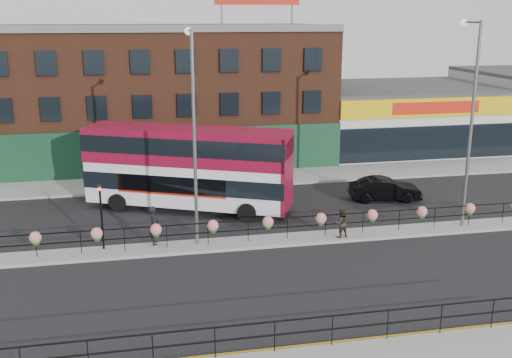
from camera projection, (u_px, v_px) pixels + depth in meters
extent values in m
plane|color=black|center=(268.00, 243.00, 29.97)|extent=(120.00, 120.00, 0.00)
cube|color=#969593|center=(230.00, 179.00, 41.30)|extent=(60.00, 4.00, 0.15)
cube|color=#969593|center=(268.00, 241.00, 29.95)|extent=(60.00, 1.60, 0.15)
cube|color=gold|center=(328.00, 343.00, 20.80)|extent=(60.00, 0.10, 0.01)
cube|color=gold|center=(330.00, 345.00, 20.63)|extent=(60.00, 0.10, 0.01)
cube|color=brown|center=(163.00, 95.00, 46.80)|extent=(25.00, 12.00, 10.00)
cube|color=#3F3F42|center=(160.00, 27.00, 45.44)|extent=(25.00, 12.00, 0.30)
cube|color=#123B23|center=(169.00, 153.00, 41.92)|extent=(25.00, 0.25, 3.40)
cube|color=silver|center=(400.00, 118.00, 51.26)|extent=(15.00, 12.00, 5.00)
cube|color=#3F3F42|center=(402.00, 87.00, 50.56)|extent=(15.00, 12.00, 0.30)
cube|color=#E0B00B|center=(435.00, 107.00, 45.04)|extent=(15.00, 0.25, 1.40)
cube|color=red|center=(436.00, 108.00, 44.93)|extent=(7.00, 0.10, 0.90)
cube|color=black|center=(433.00, 143.00, 45.75)|extent=(15.00, 0.25, 2.60)
cylinder|color=slate|center=(222.00, 15.00, 41.25)|extent=(0.12, 0.12, 1.40)
cylinder|color=slate|center=(292.00, 15.00, 42.20)|extent=(0.12, 0.12, 1.40)
cube|color=black|center=(268.00, 219.00, 29.64)|extent=(30.00, 0.05, 0.05)
cube|color=black|center=(268.00, 228.00, 29.77)|extent=(30.00, 0.05, 0.05)
cylinder|color=black|center=(36.00, 246.00, 27.69)|extent=(0.04, 0.04, 1.10)
cylinder|color=black|center=(81.00, 242.00, 28.07)|extent=(0.04, 0.04, 1.10)
cylinder|color=black|center=(124.00, 239.00, 28.46)|extent=(0.04, 0.04, 1.10)
cylinder|color=black|center=(167.00, 236.00, 28.84)|extent=(0.04, 0.04, 1.10)
cylinder|color=black|center=(208.00, 234.00, 29.22)|extent=(0.04, 0.04, 1.10)
cylinder|color=black|center=(248.00, 231.00, 29.60)|extent=(0.04, 0.04, 1.10)
cylinder|color=black|center=(287.00, 228.00, 29.98)|extent=(0.04, 0.04, 1.10)
cylinder|color=black|center=(326.00, 225.00, 30.36)|extent=(0.04, 0.04, 1.10)
cylinder|color=black|center=(363.00, 223.00, 30.74)|extent=(0.04, 0.04, 1.10)
cylinder|color=black|center=(399.00, 220.00, 31.12)|extent=(0.04, 0.04, 1.10)
cylinder|color=black|center=(435.00, 218.00, 31.50)|extent=(0.04, 0.04, 1.10)
cylinder|color=black|center=(469.00, 215.00, 31.88)|extent=(0.04, 0.04, 1.10)
cylinder|color=black|center=(503.00, 213.00, 32.26)|extent=(0.04, 0.04, 1.10)
sphere|color=#E1777A|center=(35.00, 237.00, 27.59)|extent=(0.56, 0.56, 0.56)
sphere|color=#225E1A|center=(36.00, 242.00, 27.65)|extent=(0.36, 0.36, 0.36)
sphere|color=#E1777A|center=(97.00, 233.00, 28.11)|extent=(0.56, 0.56, 0.56)
sphere|color=#225E1A|center=(97.00, 238.00, 28.17)|extent=(0.36, 0.36, 0.36)
sphere|color=#E1777A|center=(156.00, 229.00, 28.63)|extent=(0.56, 0.56, 0.56)
sphere|color=#225E1A|center=(156.00, 234.00, 28.70)|extent=(0.36, 0.36, 0.36)
sphere|color=#E1777A|center=(213.00, 226.00, 29.16)|extent=(0.56, 0.56, 0.56)
sphere|color=#225E1A|center=(213.00, 230.00, 29.22)|extent=(0.36, 0.36, 0.36)
sphere|color=#E1777A|center=(268.00, 222.00, 29.68)|extent=(0.56, 0.56, 0.56)
sphere|color=#225E1A|center=(268.00, 226.00, 29.74)|extent=(0.36, 0.36, 0.36)
sphere|color=#E1777A|center=(321.00, 218.00, 30.20)|extent=(0.56, 0.56, 0.56)
sphere|color=#225E1A|center=(321.00, 223.00, 30.26)|extent=(0.36, 0.36, 0.36)
sphere|color=#E1777A|center=(372.00, 215.00, 30.73)|extent=(0.56, 0.56, 0.56)
sphere|color=#225E1A|center=(372.00, 219.00, 30.79)|extent=(0.36, 0.36, 0.36)
sphere|color=#E1777A|center=(422.00, 211.00, 31.25)|extent=(0.56, 0.56, 0.56)
sphere|color=#225E1A|center=(422.00, 216.00, 31.31)|extent=(0.36, 0.36, 0.36)
sphere|color=#E1777A|center=(470.00, 208.00, 31.77)|extent=(0.56, 0.56, 0.56)
sphere|color=#225E1A|center=(469.00, 212.00, 31.83)|extent=(0.36, 0.36, 0.36)
cube|color=black|center=(275.00, 322.00, 19.71)|extent=(20.00, 0.05, 0.05)
cube|color=black|center=(275.00, 335.00, 19.84)|extent=(20.00, 0.05, 0.05)
cylinder|color=black|center=(88.00, 356.00, 18.72)|extent=(0.04, 0.04, 1.10)
cylinder|color=black|center=(153.00, 349.00, 19.10)|extent=(0.04, 0.04, 1.10)
cylinder|color=black|center=(215.00, 343.00, 19.48)|extent=(0.04, 0.04, 1.10)
cylinder|color=black|center=(275.00, 336.00, 19.86)|extent=(0.04, 0.04, 1.10)
cylinder|color=black|center=(332.00, 330.00, 20.24)|extent=(0.04, 0.04, 1.10)
cylinder|color=black|center=(388.00, 325.00, 20.62)|extent=(0.04, 0.04, 1.10)
cylinder|color=black|center=(441.00, 319.00, 21.00)|extent=(0.04, 0.04, 1.10)
cylinder|color=black|center=(493.00, 314.00, 21.38)|extent=(0.04, 0.04, 1.10)
cube|color=white|center=(188.00, 167.00, 34.42)|extent=(11.82, 7.41, 4.29)
cube|color=maroon|center=(187.00, 146.00, 34.10)|extent=(11.90, 7.49, 1.93)
cube|color=black|center=(188.00, 179.00, 34.62)|extent=(11.92, 7.51, 0.96)
cube|color=black|center=(187.00, 143.00, 34.06)|extent=(11.95, 7.54, 0.96)
cube|color=maroon|center=(186.00, 130.00, 33.85)|extent=(11.82, 7.41, 0.13)
cube|color=maroon|center=(287.00, 173.00, 33.10)|extent=(1.34, 2.57, 4.29)
cube|color=red|center=(171.00, 186.00, 33.48)|extent=(5.85, 2.75, 1.07)
cylinder|color=black|center=(118.00, 203.00, 34.58)|extent=(1.11, 0.74, 1.07)
cylinder|color=black|center=(137.00, 190.00, 37.09)|extent=(1.11, 0.74, 1.07)
cylinder|color=black|center=(247.00, 213.00, 32.83)|extent=(1.11, 0.74, 1.07)
cylinder|color=black|center=(258.00, 199.00, 35.34)|extent=(1.11, 0.74, 1.07)
imported|color=black|center=(385.00, 189.00, 36.63)|extent=(2.87, 4.79, 1.42)
imported|color=black|center=(154.00, 225.00, 29.13)|extent=(0.73, 0.49, 1.95)
imported|color=#2E231C|center=(341.00, 223.00, 30.10)|extent=(0.92, 0.81, 1.52)
cylinder|color=slate|center=(194.00, 141.00, 28.03)|extent=(0.16, 0.16, 10.28)
cylinder|color=slate|center=(190.00, 31.00, 27.43)|extent=(0.10, 1.54, 0.10)
sphere|color=silver|center=(188.00, 31.00, 28.17)|extent=(0.37, 0.37, 0.37)
cylinder|color=slate|center=(471.00, 127.00, 30.63)|extent=(0.17, 0.17, 10.63)
cylinder|color=slate|center=(472.00, 22.00, 30.01)|extent=(0.11, 1.59, 0.11)
sphere|color=silver|center=(464.00, 23.00, 30.77)|extent=(0.38, 0.38, 0.38)
cylinder|color=black|center=(102.00, 217.00, 28.37)|extent=(0.10, 0.10, 3.20)
imported|color=black|center=(99.00, 185.00, 27.94)|extent=(0.15, 0.18, 0.90)
sphere|color=#FF190C|center=(99.00, 189.00, 27.88)|extent=(0.14, 0.14, 0.14)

